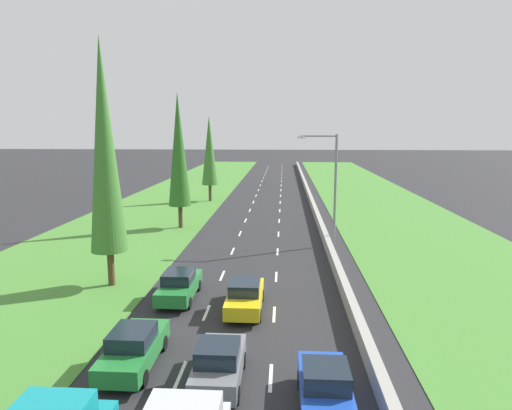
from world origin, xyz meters
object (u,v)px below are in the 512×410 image
poplar_tree_third (179,150)px  street_light_mast (331,182)px  grey_hatchback_centre_lane (219,364)px  yellow_sedan_centre_lane (245,296)px  blue_hatchback_right_lane (325,387)px  poplar_tree_fourth (209,151)px  green_sedan_left_lane (134,348)px  green_sedan_left_lane_third (179,285)px  poplar_tree_second (104,147)px

poplar_tree_third → street_light_mast: 14.98m
grey_hatchback_centre_lane → poplar_tree_third: bearing=105.8°
yellow_sedan_centre_lane → street_light_mast: bearing=67.6°
blue_hatchback_right_lane → poplar_tree_fourth: size_ratio=0.35×
yellow_sedan_centre_lane → poplar_tree_third: poplar_tree_third is taller
green_sedan_left_lane → green_sedan_left_lane_third: (0.14, 7.32, 0.00)m
green_sedan_left_lane_third → street_light_mast: bearing=52.7°
green_sedan_left_lane → yellow_sedan_centre_lane: 7.10m
yellow_sedan_centre_lane → blue_hatchback_right_lane: bearing=-67.7°
poplar_tree_fourth → poplar_tree_third: bearing=-90.6°
yellow_sedan_centre_lane → poplar_tree_second: poplar_tree_second is taller
street_light_mast → poplar_tree_third: bearing=157.1°
poplar_tree_second → poplar_tree_fourth: (0.70, 32.82, -1.76)m
blue_hatchback_right_lane → poplar_tree_third: 30.91m
green_sedan_left_lane_third → street_light_mast: size_ratio=0.50×
green_sedan_left_lane → poplar_tree_fourth: size_ratio=0.40×
green_sedan_left_lane_third → yellow_sedan_centre_lane: (3.80, -1.41, 0.00)m
green_sedan_left_lane → green_sedan_left_lane_third: size_ratio=1.00×
poplar_tree_second → poplar_tree_fourth: bearing=88.8°
green_sedan_left_lane → poplar_tree_fourth: 42.67m
grey_hatchback_centre_lane → blue_hatchback_right_lane: bearing=-19.2°
green_sedan_left_lane_third → poplar_tree_fourth: poplar_tree_fourth is taller
green_sedan_left_lane_third → grey_hatchback_centre_lane: bearing=-67.8°
green_sedan_left_lane → poplar_tree_second: poplar_tree_second is taller
poplar_tree_second → poplar_tree_third: 16.36m
green_sedan_left_lane → poplar_tree_second: size_ratio=0.31×
green_sedan_left_lane_third → poplar_tree_second: 9.07m
green_sedan_left_lane_third → grey_hatchback_centre_lane: 9.07m
poplar_tree_third → street_light_mast: size_ratio=1.42×
grey_hatchback_centre_lane → poplar_tree_fourth: bearing=99.7°
green_sedan_left_lane_third → poplar_tree_third: 19.89m
green_sedan_left_lane_third → yellow_sedan_centre_lane: 4.05m
poplar_tree_fourth → street_light_mast: bearing=-58.8°
blue_hatchback_right_lane → poplar_tree_third: poplar_tree_third is taller
yellow_sedan_centre_lane → poplar_tree_third: 22.24m
yellow_sedan_centre_lane → street_light_mast: street_light_mast is taller
blue_hatchback_right_lane → yellow_sedan_centre_lane: (-3.40, 8.30, -0.02)m
grey_hatchback_centre_lane → poplar_tree_second: size_ratio=0.27×
green_sedan_left_lane_third → poplar_tree_second: bearing=157.0°
poplar_tree_fourth → street_light_mast: 26.04m
green_sedan_left_lane_third → grey_hatchback_centre_lane: (3.43, -8.40, 0.02)m
poplar_tree_second → poplar_tree_fourth: 32.87m
green_sedan_left_lane → street_light_mast: (9.69, 19.85, 4.42)m
green_sedan_left_lane → green_sedan_left_lane_third: same height
blue_hatchback_right_lane → green_sedan_left_lane_third: (-7.20, 9.71, -0.02)m
green_sedan_left_lane → poplar_tree_third: (-3.96, 25.61, 6.64)m
poplar_tree_third → poplar_tree_fourth: bearing=89.4°
poplar_tree_third → green_sedan_left_lane: bearing=-81.2°
green_sedan_left_lane → street_light_mast: bearing=64.0°
green_sedan_left_lane → poplar_tree_fourth: poplar_tree_fourth is taller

